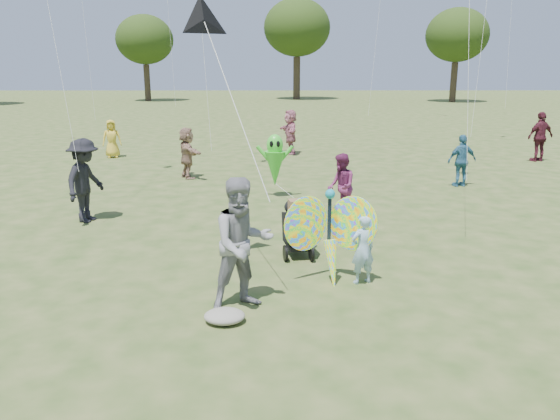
% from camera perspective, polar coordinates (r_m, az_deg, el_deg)
% --- Properties ---
extents(ground, '(160.00, 160.00, 0.00)m').
position_cam_1_polar(ground, '(8.30, 1.47, -10.02)').
color(ground, '#51592B').
rests_on(ground, ground).
extents(child_girl, '(0.50, 0.42, 1.18)m').
position_cam_1_polar(child_girl, '(9.04, 8.64, -4.08)').
color(child_girl, '#97BCD6').
rests_on(child_girl, ground).
extents(adult_man, '(1.18, 1.08, 1.97)m').
position_cam_1_polar(adult_man, '(7.95, -3.93, -3.55)').
color(adult_man, gray).
rests_on(adult_man, ground).
extents(grey_bag, '(0.58, 0.47, 0.18)m').
position_cam_1_polar(grey_bag, '(7.82, -5.82, -10.97)').
color(grey_bag, gray).
rests_on(grey_bag, ground).
extents(crowd_b, '(0.99, 1.38, 1.93)m').
position_cam_1_polar(crowd_b, '(13.24, -19.70, 2.91)').
color(crowd_b, black).
rests_on(crowd_b, ground).
extents(crowd_c, '(0.97, 0.57, 1.55)m').
position_cam_1_polar(crowd_c, '(17.19, 18.47, 4.91)').
color(crowd_c, '#326A89').
rests_on(crowd_c, ground).
extents(crowd_d, '(1.11, 1.57, 1.64)m').
position_cam_1_polar(crowd_d, '(17.79, -9.68, 5.90)').
color(crowd_d, '#9A735E').
rests_on(crowd_d, ground).
extents(crowd_e, '(0.65, 0.80, 1.55)m').
position_cam_1_polar(crowd_e, '(12.78, 6.39, 2.43)').
color(crowd_e, '#722654').
rests_on(crowd_e, ground).
extents(crowd_g, '(0.83, 0.65, 1.49)m').
position_cam_1_polar(crowd_g, '(22.68, -17.17, 7.13)').
color(crowd_g, gold).
rests_on(crowd_g, ground).
extents(crowd_h, '(1.18, 0.77, 1.87)m').
position_cam_1_polar(crowd_h, '(22.98, 25.55, 6.92)').
color(crowd_h, '#4D1926').
rests_on(crowd_h, ground).
extents(crowd_j, '(0.90, 1.76, 1.81)m').
position_cam_1_polar(crowd_j, '(22.65, 1.08, 8.17)').
color(crowd_j, '#B36678').
rests_on(crowd_j, ground).
extents(jogging_stroller, '(0.61, 1.10, 1.09)m').
position_cam_1_polar(jogging_stroller, '(10.32, 1.87, -1.39)').
color(jogging_stroller, black).
rests_on(jogging_stroller, ground).
extents(butterfly_kite, '(1.74, 0.75, 1.78)m').
position_cam_1_polar(butterfly_kite, '(8.95, 5.28, -2.73)').
color(butterfly_kite, '#FF3928').
rests_on(butterfly_kite, ground).
extents(delta_kite_rig, '(1.49, 1.69, 3.01)m').
position_cam_1_polar(delta_kite_rig, '(9.09, -7.91, 18.90)').
color(delta_kite_rig, black).
rests_on(delta_kite_rig, ground).
extents(alien_kite, '(1.12, 0.69, 1.74)m').
position_cam_1_polar(alien_kite, '(14.83, -0.54, 4.98)').
color(alien_kite, green).
rests_on(alien_kite, ground).
extents(tree_line, '(91.78, 33.60, 10.79)m').
position_cam_1_polar(tree_line, '(52.78, 4.11, 18.32)').
color(tree_line, '#3A2D21').
rests_on(tree_line, ground).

